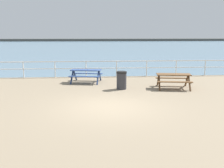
{
  "coord_description": "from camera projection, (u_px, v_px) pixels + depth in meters",
  "views": [
    {
      "loc": [
        -0.69,
        -10.38,
        2.91
      ],
      "look_at": [
        0.18,
        0.73,
        0.8
      ],
      "focal_mm": 42.81,
      "sensor_mm": 36.0,
      "label": 1
    }
  ],
  "objects": [
    {
      "name": "picnic_table_near_right",
      "position": [
        86.0,
        73.0,
        16.07
      ],
      "size": [
        2.04,
        1.81,
        0.8
      ],
      "rotation": [
        0.0,
        0.0,
        -0.18
      ],
      "color": "#334C84",
      "rests_on": "ground"
    },
    {
      "name": "picnic_table_near_left",
      "position": [
        173.0,
        77.0,
        14.35
      ],
      "size": [
        2.02,
        1.79,
        0.8
      ],
      "rotation": [
        0.0,
        0.0,
        -0.16
      ],
      "color": "brown",
      "rests_on": "ground"
    },
    {
      "name": "distant_shoreline",
      "position": [
        93.0,
        41.0,
        104.55
      ],
      "size": [
        142.0,
        6.0,
        1.8
      ],
      "primitive_type": "cube",
      "color": "#4C4C47",
      "rests_on": "ground"
    },
    {
      "name": "sea_band",
      "position": [
        94.0,
        46.0,
        62.43
      ],
      "size": [
        142.0,
        90.0,
        0.01
      ],
      "primitive_type": "cube",
      "color": "slate",
      "rests_on": "ground"
    },
    {
      "name": "ground_plane",
      "position": [
        109.0,
        109.0,
        10.78
      ],
      "size": [
        30.0,
        24.0,
        0.2
      ],
      "primitive_type": "cube",
      "color": "gray"
    },
    {
      "name": "litter_bin",
      "position": [
        122.0,
        80.0,
        14.12
      ],
      "size": [
        0.55,
        0.55,
        0.95
      ],
      "color": "#2D2D33",
      "rests_on": "ground"
    },
    {
      "name": "seaward_railing",
      "position": [
        101.0,
        66.0,
        18.21
      ],
      "size": [
        23.07,
        0.07,
        1.08
      ],
      "color": "white",
      "rests_on": "ground"
    }
  ]
}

